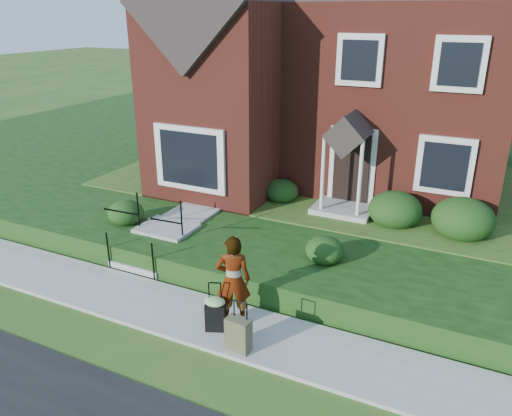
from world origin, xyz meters
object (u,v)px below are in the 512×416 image
Objects in this scene: front_steps at (156,241)px; suitcase_olive at (238,334)px; woman at (233,280)px; suitcase_black at (215,312)px.

suitcase_olive is at bearing -34.05° from front_steps.
woman reaches higher than front_steps.
front_steps is 4.31m from suitcase_olive.
suitcase_black is (2.89, -2.07, -0.01)m from front_steps.
suitcase_black is at bearing 42.23° from woman.
suitcase_black is (-0.18, -0.41, -0.53)m from woman.
woman is 1.08m from suitcase_olive.
woman is at bearing 44.18° from suitcase_black.
suitcase_olive is at bearing 99.52° from woman.
suitcase_black reaches higher than suitcase_olive.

